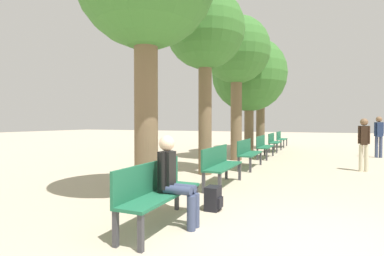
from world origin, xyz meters
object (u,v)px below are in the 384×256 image
bench_row_0 (157,188)px  tree_row_3 (249,75)px  tree_row_1 (205,33)px  pedestrian_mid (364,141)px  tree_row_4 (261,79)px  pedestrian_near (379,134)px  bench_row_1 (220,163)px  bench_row_4 (274,141)px  bench_row_5 (281,138)px  bench_row_2 (248,151)px  backpack (213,199)px  bench_row_3 (263,145)px  person_seated (174,178)px  tree_row_2 (237,52)px

bench_row_0 → tree_row_3: (-0.86, 9.85, 3.07)m
tree_row_1 → pedestrian_mid: 5.65m
tree_row_4 → pedestrian_near: 6.26m
tree_row_4 → bench_row_0: bearing=-86.1°
bench_row_1 → tree_row_3: tree_row_3 is taller
bench_row_4 → pedestrian_near: bearing=-12.4°
bench_row_5 → tree_row_3: (-0.86, -4.62, 3.07)m
tree_row_1 → bench_row_2: bearing=61.7°
bench_row_1 → backpack: (0.49, -1.86, -0.34)m
bench_row_2 → bench_row_5: (0.00, 8.68, 0.00)m
tree_row_3 → bench_row_2: bearing=-78.1°
bench_row_1 → pedestrian_mid: 4.89m
bench_row_3 → tree_row_4: (-0.86, 4.01, 3.26)m
bench_row_2 → backpack: size_ratio=4.38×
tree_row_4 → backpack: 12.27m
pedestrian_mid → bench_row_2: bearing=-168.4°
bench_row_2 → bench_row_3: bearing=90.0°
bench_row_1 → person_seated: person_seated is taller
bench_row_5 → person_seated: person_seated is taller
bench_row_1 → bench_row_4: (0.00, 8.68, 0.00)m
bench_row_1 → bench_row_3: 5.79m
bench_row_1 → bench_row_4: 8.68m
bench_row_5 → pedestrian_near: size_ratio=1.02×
bench_row_5 → tree_row_4: bearing=-115.7°
tree_row_3 → backpack: (1.34, -8.81, -3.41)m
bench_row_1 → pedestrian_mid: (3.32, 3.58, 0.37)m
bench_row_0 → tree_row_4: 13.12m
tree_row_4 → pedestrian_mid: (4.17, -6.22, -2.89)m
bench_row_1 → tree_row_4: bearing=95.0°
bench_row_4 → bench_row_5: size_ratio=1.00×
bench_row_0 → bench_row_4: (0.00, 11.57, 0.00)m
backpack → bench_row_5: bearing=92.1°
bench_row_2 → pedestrian_near: bearing=48.1°
bench_row_0 → tree_row_1: tree_row_1 is taller
bench_row_5 → tree_row_4: 3.81m
backpack → pedestrian_near: size_ratio=0.23×
person_seated → pedestrian_mid: bearing=64.1°
bench_row_5 → tree_row_1: size_ratio=0.33×
tree_row_2 → tree_row_4: tree_row_2 is taller
bench_row_2 → tree_row_2: tree_row_2 is taller
bench_row_5 → tree_row_4: size_ratio=0.34×
tree_row_3 → bench_row_1: bearing=-83.0°
tree_row_4 → backpack: size_ratio=13.06×
bench_row_1 → tree_row_3: bearing=97.0°
bench_row_0 → pedestrian_near: 11.48m
bench_row_1 → tree_row_1: size_ratio=0.33×
tree_row_4 → tree_row_1: bearing=-90.0°
pedestrian_near → bench_row_1: bearing=-119.3°
tree_row_3 → person_seated: bearing=-83.7°
bench_row_4 → tree_row_2: size_ratio=0.31×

